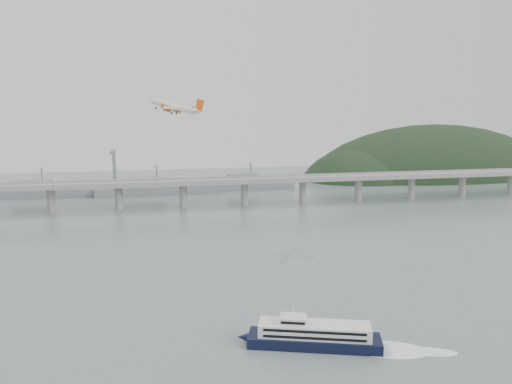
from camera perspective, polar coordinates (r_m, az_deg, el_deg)
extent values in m
plane|color=slate|center=(219.63, 2.95, -11.72)|extent=(900.00, 900.00, 0.00)
cube|color=gray|center=(405.56, -4.13, 1.18)|extent=(800.00, 22.00, 2.20)
cube|color=gray|center=(394.97, -3.93, 1.25)|extent=(800.00, 0.60, 1.80)
cube|color=gray|center=(415.58, -4.32, 1.67)|extent=(800.00, 0.60, 1.80)
cylinder|color=gray|center=(411.42, -22.36, -0.90)|extent=(6.00, 6.00, 21.00)
cylinder|color=gray|center=(404.92, -15.40, -0.67)|extent=(6.00, 6.00, 21.00)
cylinder|color=gray|center=(404.54, -8.32, -0.43)|extent=(6.00, 6.00, 21.00)
cylinder|color=gray|center=(410.29, -1.34, -0.18)|extent=(6.00, 6.00, 21.00)
cylinder|color=gray|center=(421.93, 5.36, 0.05)|extent=(6.00, 6.00, 21.00)
cylinder|color=gray|center=(439.00, 11.61, 0.28)|extent=(6.00, 6.00, 21.00)
cylinder|color=gray|center=(460.88, 17.34, 0.48)|extent=(6.00, 6.00, 21.00)
cylinder|color=gray|center=(486.93, 22.50, 0.65)|extent=(6.00, 6.00, 21.00)
cylinder|color=gray|center=(516.52, 27.10, 0.80)|extent=(6.00, 6.00, 21.00)
ellipsoid|color=black|center=(625.89, 19.52, 0.16)|extent=(320.00, 150.00, 156.00)
ellipsoid|color=black|center=(572.72, 11.90, 0.28)|extent=(140.00, 110.00, 96.00)
ellipsoid|color=black|center=(685.46, 25.52, -0.03)|extent=(220.00, 140.00, 120.00)
cube|color=slate|center=(483.92, -23.14, -0.11)|extent=(95.67, 20.15, 8.00)
cube|color=slate|center=(484.74, -24.31, 0.79)|extent=(33.90, 15.02, 8.00)
cylinder|color=slate|center=(481.65, -23.27, 1.77)|extent=(1.60, 1.60, 14.00)
cube|color=slate|center=(468.94, -11.22, 0.21)|extent=(110.55, 21.43, 8.00)
cube|color=slate|center=(467.79, -12.60, 1.13)|extent=(39.01, 16.73, 8.00)
cylinder|color=slate|center=(466.60, -11.28, 2.15)|extent=(1.60, 1.60, 14.00)
cube|color=slate|center=(487.54, -0.60, 0.76)|extent=(85.00, 13.60, 8.00)
cube|color=slate|center=(484.82, -1.59, 1.66)|extent=(29.75, 11.90, 8.00)
cylinder|color=slate|center=(485.29, -0.60, 2.62)|extent=(1.60, 1.60, 14.00)
cube|color=slate|center=(502.77, -15.88, 2.50)|extent=(3.00, 3.00, 40.00)
cube|color=slate|center=(490.99, -16.06, 4.44)|extent=(3.00, 28.00, 3.00)
cube|color=black|center=(177.87, 6.66, -16.54)|extent=(45.99, 24.17, 3.59)
cone|color=black|center=(179.28, -1.43, -16.25)|extent=(5.38, 4.81, 3.59)
cube|color=silver|center=(176.13, 6.69, -15.36)|extent=(38.61, 20.24, 4.49)
cube|color=black|center=(171.53, 6.70, -15.65)|extent=(32.45, 10.73, 0.90)
cube|color=black|center=(172.46, 6.68, -16.30)|extent=(32.45, 10.73, 0.90)
cube|color=black|center=(179.76, 6.69, -14.41)|extent=(32.45, 10.73, 0.90)
cube|color=black|center=(180.65, 6.68, -15.03)|extent=(32.45, 10.73, 0.90)
cube|color=silver|center=(174.78, 4.28, -14.29)|extent=(10.48, 8.76, 2.33)
cube|color=black|center=(171.88, 4.24, -14.73)|extent=(7.71, 2.61, 0.90)
cylinder|color=silver|center=(173.63, 4.29, -13.43)|extent=(0.57, 0.57, 3.59)
ellipsoid|color=white|center=(180.66, 15.01, -17.01)|extent=(28.58, 20.31, 0.18)
ellipsoid|color=white|center=(182.95, 19.08, -16.87)|extent=(20.43, 12.16, 0.18)
cylinder|color=white|center=(287.32, -9.36, 9.63)|extent=(23.39, 19.01, 9.28)
cone|color=white|center=(295.51, -11.87, 10.21)|extent=(5.66, 5.42, 4.23)
cone|color=white|center=(279.47, -6.62, 9.08)|extent=(6.39, 5.78, 4.44)
cube|color=white|center=(286.90, -9.24, 9.41)|extent=(21.90, 29.60, 3.03)
cube|color=white|center=(279.88, -6.76, 9.25)|extent=(8.86, 11.21, 1.49)
cube|color=#F45910|center=(279.22, -6.46, 9.84)|extent=(4.95, 3.15, 7.01)
cylinder|color=#F45910|center=(292.23, -8.98, 9.17)|extent=(4.83, 4.40, 3.05)
cylinder|color=black|center=(293.26, -9.31, 9.25)|extent=(1.91, 2.16, 2.22)
cube|color=white|center=(292.15, -8.95, 9.35)|extent=(2.29, 1.61, 1.65)
cylinder|color=#F45910|center=(283.29, -10.09, 9.23)|extent=(4.83, 4.40, 3.05)
cylinder|color=black|center=(284.35, -10.43, 9.31)|extent=(1.91, 2.16, 2.22)
cube|color=white|center=(283.21, -10.05, 9.42)|extent=(2.29, 1.61, 1.65)
cylinder|color=black|center=(289.16, -9.04, 9.06)|extent=(0.95, 0.66, 2.32)
cylinder|color=black|center=(289.25, -9.08, 8.85)|extent=(1.28, 0.98, 1.27)
cylinder|color=black|center=(284.92, -9.56, 9.08)|extent=(0.95, 0.66, 2.32)
cylinder|color=black|center=(285.01, -9.60, 8.88)|extent=(1.28, 0.98, 1.27)
cylinder|color=black|center=(293.61, -11.35, 9.56)|extent=(0.95, 0.66, 2.32)
cylinder|color=black|center=(293.70, -11.39, 9.35)|extent=(1.28, 0.98, 1.27)
cube|color=#F45910|center=(299.86, -7.26, 9.44)|extent=(1.82, 1.19, 2.58)
cube|color=#F45910|center=(272.06, -10.65, 9.67)|extent=(1.82, 1.19, 2.58)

